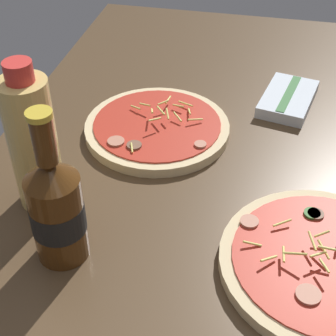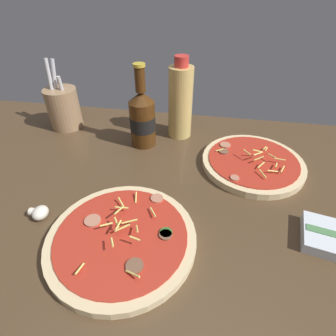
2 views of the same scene
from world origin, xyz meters
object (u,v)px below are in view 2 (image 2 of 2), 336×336
at_px(mushroom_left, 39,213).
at_px(utensil_crock, 64,108).
at_px(pizza_near, 122,238).
at_px(pizza_far, 252,163).
at_px(oil_bottle, 180,102).
at_px(beer_bottle, 142,118).

height_order(mushroom_left, utensil_crock, utensil_crock).
distance_m(pizza_near, utensil_crock, 0.55).
relative_size(pizza_far, oil_bottle, 1.12).
height_order(pizza_near, pizza_far, same).
bearing_deg(mushroom_left, oil_bottle, 58.54).
bearing_deg(oil_bottle, pizza_far, -31.80).
relative_size(pizza_far, mushroom_left, 6.77).
bearing_deg(utensil_crock, pizza_near, -52.31).
bearing_deg(utensil_crock, beer_bottle, -12.57).
distance_m(pizza_far, utensil_crock, 0.63).
xyz_separation_m(beer_bottle, oil_bottle, (0.10, 0.07, 0.03)).
height_order(oil_bottle, mushroom_left, oil_bottle).
distance_m(pizza_near, mushroom_left, 0.20).
bearing_deg(pizza_near, pizza_far, 47.87).
bearing_deg(utensil_crock, pizza_far, -11.78).
bearing_deg(oil_bottle, mushroom_left, -121.46).
bearing_deg(pizza_far, pizza_near, -132.13).
relative_size(pizza_far, beer_bottle, 1.14).
height_order(pizza_far, oil_bottle, oil_bottle).
relative_size(pizza_near, oil_bottle, 1.20).
xyz_separation_m(pizza_far, utensil_crock, (-0.61, 0.13, 0.06)).
xyz_separation_m(pizza_near, beer_bottle, (-0.05, 0.37, 0.08)).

